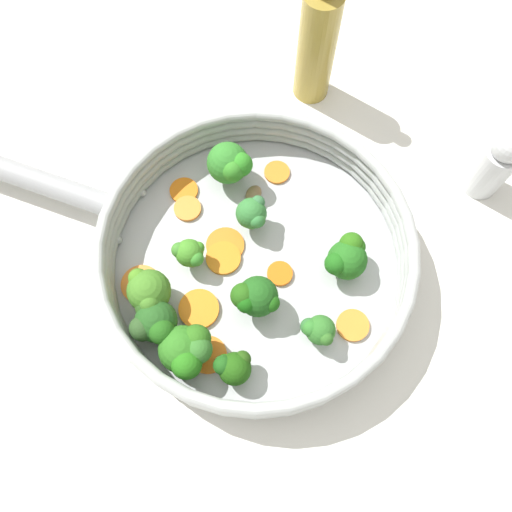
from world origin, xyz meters
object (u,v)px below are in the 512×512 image
(carrot_slice_9, at_px, (199,309))
(broccoli_floret_3, at_px, (230,164))
(broccoli_floret_6, at_px, (187,350))
(salt_shaker, at_px, (496,162))
(broccoli_floret_8, at_px, (190,253))
(mushroom_piece_0, at_px, (254,194))
(skillet, at_px, (256,264))
(carrot_slice_3, at_px, (353,325))
(broccoli_floret_9, at_px, (347,257))
(carrot_slice_0, at_px, (225,245))
(broccoli_floret_1, at_px, (233,367))
(broccoli_floret_4, at_px, (255,297))
(broccoli_floret_5, at_px, (154,321))
(carrot_slice_8, at_px, (223,258))
(broccoli_floret_2, at_px, (253,214))
(broccoli_floret_7, at_px, (318,330))
(broccoli_floret_0, at_px, (149,293))
(carrot_slice_4, at_px, (141,284))
(carrot_slice_2, at_px, (277,172))
(oil_bottle, at_px, (317,45))
(carrot_slice_7, at_px, (184,190))
(carrot_slice_5, at_px, (208,355))
(carrot_slice_6, at_px, (280,274))
(carrot_slice_1, at_px, (188,209))

(carrot_slice_9, height_order, broccoli_floret_3, broccoli_floret_3)
(broccoli_floret_6, height_order, salt_shaker, salt_shaker)
(broccoli_floret_8, xyz_separation_m, mushroom_piece_0, (0.10, 0.03, -0.02))
(skillet, relative_size, carrot_slice_3, 9.36)
(broccoli_floret_9, xyz_separation_m, mushroom_piece_0, (-0.03, 0.13, -0.02))
(broccoli_floret_6, bearing_deg, carrot_slice_0, 41.03)
(broccoli_floret_8, bearing_deg, carrot_slice_0, -5.44)
(broccoli_floret_1, relative_size, broccoli_floret_4, 0.74)
(broccoli_floret_5, bearing_deg, carrot_slice_8, 15.82)
(broccoli_floret_2, relative_size, salt_shaker, 0.45)
(broccoli_floret_1, relative_size, broccoli_floret_7, 1.04)
(carrot_slice_3, xyz_separation_m, broccoli_floret_0, (-0.16, 0.14, 0.03))
(carrot_slice_4, bearing_deg, carrot_slice_2, 9.30)
(broccoli_floret_5, xyz_separation_m, broccoli_floret_7, (0.13, -0.10, -0.00))
(carrot_slice_3, xyz_separation_m, mushroom_piece_0, (-0.00, 0.19, 0.00))
(broccoli_floret_0, bearing_deg, oil_bottle, 24.67)
(carrot_slice_0, distance_m, carrot_slice_4, 0.10)
(oil_bottle, bearing_deg, carrot_slice_0, -148.51)
(carrot_slice_7, bearing_deg, broccoli_floret_2, -62.30)
(carrot_slice_8, bearing_deg, carrot_slice_5, -130.94)
(broccoli_floret_7, bearing_deg, carrot_slice_3, -20.01)
(carrot_slice_0, bearing_deg, carrot_slice_2, 23.80)
(broccoli_floret_3, bearing_deg, salt_shaker, -33.08)
(broccoli_floret_5, distance_m, broccoli_floret_7, 0.17)
(skillet, height_order, oil_bottle, oil_bottle)
(carrot_slice_6, distance_m, broccoli_floret_7, 0.08)
(broccoli_floret_0, height_order, broccoli_floret_1, broccoli_floret_0)
(carrot_slice_7, relative_size, broccoli_floret_5, 0.57)
(broccoli_floret_1, relative_size, salt_shaker, 0.38)
(broccoli_floret_1, bearing_deg, skillet, 45.65)
(carrot_slice_5, bearing_deg, skillet, 30.79)
(skillet, height_order, broccoli_floret_6, broccoli_floret_6)
(broccoli_floret_3, xyz_separation_m, broccoli_floret_8, (-0.09, -0.06, -0.01))
(broccoli_floret_4, bearing_deg, carrot_slice_9, 149.83)
(broccoli_floret_0, distance_m, broccoli_floret_5, 0.03)
(carrot_slice_5, height_order, salt_shaker, salt_shaker)
(carrot_slice_5, relative_size, broccoli_floret_0, 0.73)
(broccoli_floret_6, bearing_deg, oil_bottle, 34.67)
(carrot_slice_2, xyz_separation_m, broccoli_floret_7, (-0.08, -0.18, 0.02))
(skillet, bearing_deg, carrot_slice_8, 142.27)
(skillet, xyz_separation_m, carrot_slice_5, (-0.10, -0.06, 0.01))
(skillet, bearing_deg, broccoli_floret_1, -134.35)
(skillet, height_order, broccoli_floret_2, broccoli_floret_2)
(carrot_slice_3, distance_m, broccoli_floret_5, 0.21)
(carrot_slice_5, height_order, broccoli_floret_3, broccoli_floret_3)
(broccoli_floret_2, bearing_deg, broccoli_floret_9, -60.00)
(carrot_slice_2, height_order, carrot_slice_9, carrot_slice_9)
(broccoli_floret_3, bearing_deg, broccoli_floret_8, -145.46)
(skillet, relative_size, carrot_slice_2, 10.64)
(carrot_slice_1, distance_m, broccoli_floret_0, 0.12)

